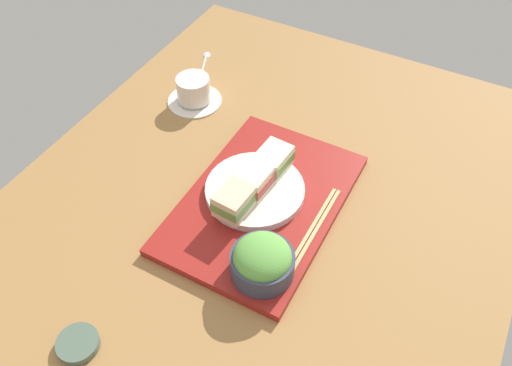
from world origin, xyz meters
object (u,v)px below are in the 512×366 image
small_sauce_dish (78,344)px  teaspoon (206,57)px  sandwich_middle (255,179)px  coffee_cup (194,91)px  sandwich_plate (255,190)px  sandwich_near (235,200)px  sandwich_far (273,160)px  chopsticks_pair (315,228)px  salad_bowl (262,260)px

small_sauce_dish → teaspoon: 83.37cm
sandwich_middle → coffee_cup: size_ratio=0.61×
sandwich_plate → small_sauce_dish: size_ratio=2.87×
sandwich_near → small_sauce_dish: bearing=164.5°
coffee_cup → sandwich_middle: bearing=-126.6°
sandwich_far → chopsticks_pair: 17.13cm
sandwich_far → teaspoon: sandwich_far is taller
small_sauce_dish → sandwich_middle: bearing=-14.0°
sandwich_far → sandwich_middle: bearing=173.7°
sandwich_far → chopsticks_pair: size_ratio=0.37×
sandwich_middle → chopsticks_pair: sandwich_middle is taller
coffee_cup → small_sauce_dish: bearing=-164.3°
sandwich_near → chopsticks_pair: 16.23cm
sandwich_far → small_sauce_dish: (-48.64, 11.23, -5.15)cm
coffee_cup → sandwich_far: bearing=-116.3°
small_sauce_dish → teaspoon: small_sauce_dish is taller
salad_bowl → sandwich_middle: bearing=32.3°
salad_bowl → teaspoon: bearing=40.4°
chopsticks_pair → coffee_cup: size_ratio=1.63×
small_sauce_dish → sandwich_plate: bearing=-14.0°
chopsticks_pair → small_sauce_dish: bearing=147.4°
sandwich_plate → sandwich_middle: sandwich_middle is taller
sandwich_plate → sandwich_far: size_ratio=2.53×
chopsticks_pair → coffee_cup: coffee_cup is taller
sandwich_far → teaspoon: (30.93, 36.12, -5.60)cm
sandwich_far → coffee_cup: bearing=63.7°
sandwich_middle → coffee_cup: bearing=53.4°
sandwich_plate → salad_bowl: (-15.91, -10.06, 2.65)cm
sandwich_middle → salad_bowl: (-15.91, -10.06, -0.69)cm
sandwich_middle → coffee_cup: (20.92, 28.13, -2.99)cm
sandwich_near → salad_bowl: size_ratio=0.69×
chopsticks_pair → sandwich_near: bearing=104.2°
sandwich_near → coffee_cup: bearing=44.8°
sandwich_far → teaspoon: bearing=49.4°
sandwich_middle → small_sauce_dish: (-41.98, 10.50, -5.29)cm
sandwich_middle → teaspoon: sandwich_middle is taller
small_sauce_dish → salad_bowl: bearing=-38.3°
sandwich_middle → sandwich_far: size_ratio=1.02×
sandwich_plate → salad_bowl: size_ratio=1.76×
sandwich_far → salad_bowl: size_ratio=0.69×
sandwich_plate → salad_bowl: salad_bowl is taller
sandwich_plate → coffee_cup: 35.06cm
sandwich_near → teaspoon: sandwich_near is taller
sandwich_middle → salad_bowl: 18.84cm
teaspoon → coffee_cup: bearing=-156.5°
sandwich_far → salad_bowl: bearing=-157.5°
sandwich_plate → sandwich_near: (-6.66, 0.73, 3.42)cm
salad_bowl → sandwich_far: bearing=22.5°
chopsticks_pair → small_sauce_dish: chopsticks_pair is taller
sandwich_far → coffee_cup: (14.26, 28.86, -2.85)cm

